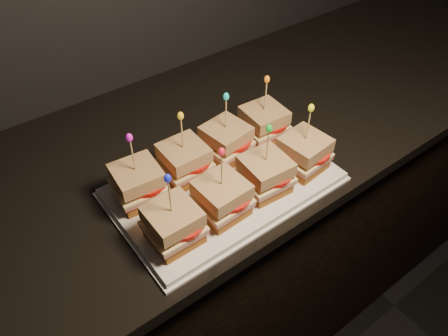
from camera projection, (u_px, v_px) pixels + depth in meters
cabinet at (199, 263)px, 1.32m from camera, size 2.26×0.60×0.87m
granite_slab at (192, 149)px, 1.01m from camera, size 2.30×0.64×0.03m
platter at (224, 184)px, 0.89m from camera, size 0.44×0.27×0.02m
platter_rim at (224, 187)px, 0.89m from camera, size 0.45×0.28×0.01m
sandwich_0_bread_bot at (140, 193)px, 0.84m from camera, size 0.09×0.09×0.02m
sandwich_0_ham at (139, 188)px, 0.83m from camera, size 0.10×0.10×0.01m
sandwich_0_cheese at (138, 185)px, 0.83m from camera, size 0.10×0.10×0.01m
sandwich_0_tomato at (145, 181)px, 0.82m from camera, size 0.08×0.08×0.01m
sandwich_0_bread_top at (136, 175)px, 0.81m from camera, size 0.09×0.09×0.03m
sandwich_0_pick at (133, 157)px, 0.78m from camera, size 0.00×0.00×0.09m
sandwich_0_frill at (129, 138)px, 0.75m from camera, size 0.01×0.01×0.02m
sandwich_1_bread_bot at (185, 171)px, 0.89m from camera, size 0.08×0.08×0.02m
sandwich_1_ham at (185, 165)px, 0.88m from camera, size 0.09×0.09×0.01m
sandwich_1_cheese at (184, 163)px, 0.87m from camera, size 0.09×0.09×0.01m
sandwich_1_tomato at (191, 159)px, 0.87m from camera, size 0.08×0.08×0.01m
sandwich_1_bread_top at (184, 153)px, 0.85m from camera, size 0.09×0.09×0.03m
sandwich_1_pick at (182, 135)px, 0.82m from camera, size 0.00×0.00×0.09m
sandwich_1_frill at (181, 116)px, 0.79m from camera, size 0.01×0.01×0.02m
sandwich_2_bread_bot at (226, 151)px, 0.93m from camera, size 0.09×0.09×0.02m
sandwich_2_ham at (226, 145)px, 0.92m from camera, size 0.10×0.10×0.01m
sandwich_2_cheese at (226, 143)px, 0.92m from camera, size 0.10×0.10×0.01m
sandwich_2_tomato at (232, 139)px, 0.91m from camera, size 0.08×0.08×0.01m
sandwich_2_bread_top at (226, 133)px, 0.90m from camera, size 0.09×0.09×0.03m
sandwich_2_pick at (226, 116)px, 0.87m from camera, size 0.00×0.00×0.09m
sandwich_2_frill at (226, 97)px, 0.84m from camera, size 0.01×0.01×0.02m
sandwich_3_bread_bot at (263, 133)px, 0.98m from camera, size 0.09×0.09×0.02m
sandwich_3_ham at (263, 127)px, 0.97m from camera, size 0.10×0.09×0.01m
sandwich_3_cheese at (263, 125)px, 0.96m from camera, size 0.10×0.09×0.01m
sandwich_3_tomato at (270, 121)px, 0.96m from camera, size 0.08×0.08×0.01m
sandwich_3_bread_top at (264, 115)px, 0.95m from camera, size 0.09×0.09×0.03m
sandwich_3_pick at (266, 98)px, 0.92m from camera, size 0.00×0.00×0.09m
sandwich_3_frill at (267, 79)px, 0.88m from camera, size 0.01×0.01×0.02m
sandwich_4_bread_bot at (174, 234)px, 0.77m from camera, size 0.08×0.08×0.02m
sandwich_4_ham at (174, 229)px, 0.76m from camera, size 0.09×0.09×0.01m
sandwich_4_cheese at (173, 226)px, 0.75m from camera, size 0.09×0.09×0.01m
sandwich_4_tomato at (181, 222)px, 0.75m from camera, size 0.08×0.08×0.01m
sandwich_4_bread_top at (172, 216)px, 0.74m from camera, size 0.08×0.08×0.03m
sandwich_4_pick at (170, 198)px, 0.71m from camera, size 0.00×0.00×0.09m
sandwich_4_frill at (168, 178)px, 0.67m from camera, size 0.01×0.01×0.02m
sandwich_5_bread_bot at (222, 208)px, 0.81m from camera, size 0.09×0.09×0.02m
sandwich_5_ham at (222, 202)px, 0.80m from camera, size 0.09×0.09×0.01m
sandwich_5_cheese at (222, 199)px, 0.80m from camera, size 0.10×0.09×0.01m
sandwich_5_tomato at (229, 196)px, 0.80m from camera, size 0.08×0.08×0.01m
sandwich_5_bread_top at (222, 190)px, 0.78m from camera, size 0.09×0.09×0.03m
sandwich_5_pick at (222, 172)px, 0.75m from camera, size 0.00×0.00×0.09m
sandwich_5_frill at (222, 152)px, 0.72m from camera, size 0.01×0.01×0.02m
sandwich_6_bread_bot at (264, 184)px, 0.86m from camera, size 0.09×0.09×0.02m
sandwich_6_ham at (265, 178)px, 0.85m from camera, size 0.10×0.09×0.01m
sandwich_6_cheese at (265, 176)px, 0.84m from camera, size 0.10×0.10×0.01m
sandwich_6_tomato at (272, 172)px, 0.84m from camera, size 0.08×0.08×0.01m
sandwich_6_bread_top at (266, 166)px, 0.83m from camera, size 0.09×0.09×0.03m
sandwich_6_pick at (267, 148)px, 0.80m from camera, size 0.00×0.00×0.09m
sandwich_6_frill at (269, 129)px, 0.77m from camera, size 0.01×0.01×0.02m
sandwich_7_bread_bot at (302, 163)px, 0.91m from camera, size 0.09×0.09×0.02m
sandwich_7_ham at (303, 157)px, 0.90m from camera, size 0.10×0.10×0.01m
sandwich_7_cheese at (303, 155)px, 0.89m from camera, size 0.10×0.10×0.01m
sandwich_7_tomato at (310, 151)px, 0.89m from camera, size 0.08×0.08×0.01m
sandwich_7_bread_top at (305, 145)px, 0.87m from camera, size 0.09×0.09×0.03m
sandwich_7_pick at (308, 127)px, 0.84m from camera, size 0.00×0.00×0.09m
sandwich_7_frill at (311, 108)px, 0.81m from camera, size 0.01×0.01×0.02m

